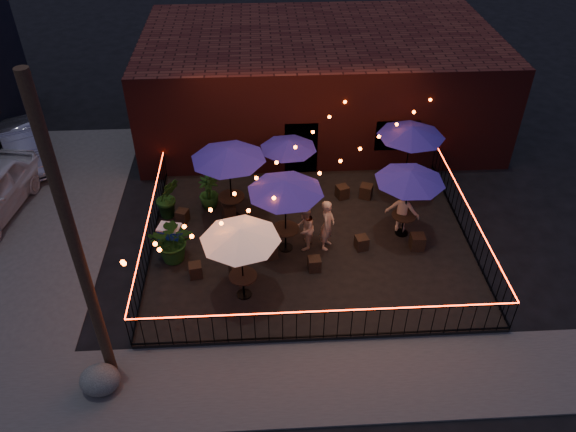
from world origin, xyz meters
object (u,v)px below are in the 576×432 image
utility_pole (76,250)px  cafe_table_3 (288,145)px  cafe_table_4 (410,177)px  boulder (100,380)px  cafe_table_2 (285,187)px  cafe_table_5 (411,132)px  cooler (171,238)px  cafe_table_1 (228,155)px  cafe_table_0 (240,235)px

utility_pole → cafe_table_3: 8.95m
cafe_table_4 → boulder: (-8.53, -5.36, -1.97)m
cafe_table_2 → cafe_table_3: cafe_table_2 is taller
cafe_table_3 → cafe_table_5: bearing=0.3°
cafe_table_4 → cooler: (-7.35, -0.36, -1.73)m
cafe_table_2 → cafe_table_4: cafe_table_2 is taller
cafe_table_1 → cooler: size_ratio=3.18×
cafe_table_5 → cafe_table_4: bearing=-103.5°
cafe_table_2 → cafe_table_3: size_ratio=1.17×
cooler → boulder: 5.15m
cafe_table_3 → cafe_table_4: size_ratio=0.87×
cafe_table_0 → cafe_table_2: size_ratio=0.85×
boulder → cafe_table_4: bearing=32.2°
cafe_table_4 → cafe_table_5: size_ratio=1.02×
cafe_table_1 → cafe_table_4: size_ratio=1.01×
utility_pole → boulder: size_ratio=8.56×
utility_pole → boulder: utility_pole is taller
cafe_table_4 → cafe_table_5: bearing=76.5°
cafe_table_5 → utility_pole: bearing=-141.0°
cafe_table_2 → cafe_table_4: bearing=7.8°
cafe_table_1 → cooler: cafe_table_1 is taller
cafe_table_3 → cafe_table_4: bearing=-34.9°
utility_pole → cafe_table_2: 6.47m
utility_pole → boulder: 3.68m
utility_pole → cafe_table_4: bearing=29.8°
cafe_table_1 → cafe_table_2: (1.70, -1.73, -0.11)m
cafe_table_0 → cafe_table_5: (5.69, 4.98, 0.13)m
cafe_table_4 → cafe_table_0: bearing=-153.9°
cafe_table_1 → cafe_table_5: size_ratio=1.03×
cafe_table_4 → cafe_table_3: bearing=145.1°
cafe_table_1 → cafe_table_2: size_ratio=1.00×
utility_pole → cafe_table_1: bearing=64.2°
cafe_table_4 → boulder: 10.26m
cafe_table_1 → boulder: size_ratio=3.03×
cafe_table_1 → cafe_table_4: 5.63m
cafe_table_3 → cafe_table_0: bearing=-107.3°
utility_pole → cafe_table_4: 9.82m
utility_pole → cafe_table_5: size_ratio=2.91×
cafe_table_4 → cafe_table_5: (0.60, 2.49, 0.14)m
boulder → cafe_table_2: bearing=45.7°
cafe_table_4 → cafe_table_1: bearing=167.6°
cafe_table_2 → cafe_table_5: cafe_table_5 is taller
cafe_table_1 → cafe_table_5: bearing=11.9°
cooler → boulder: (-1.17, -5.00, -0.24)m
utility_pole → cafe_table_1: 6.83m
cafe_table_3 → cooler: 4.98m
cafe_table_1 → boulder: 7.57m
cooler → cafe_table_3: bearing=50.6°
cafe_table_1 → cafe_table_2: 2.43m
utility_pole → cafe_table_5: bearing=39.0°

